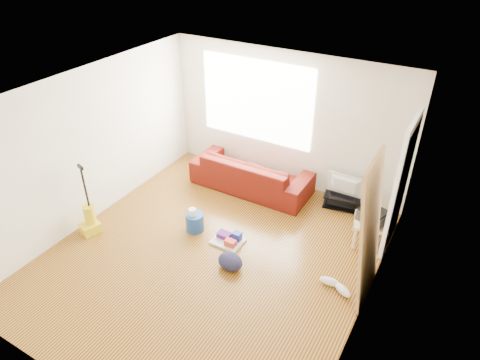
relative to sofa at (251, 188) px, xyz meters
The scene contains 13 objects.
room 2.24m from the sofa, 75.70° to the right, with size 4.51×5.01×2.51m.
sofa is the anchor object (origin of this frame).
tv_stand 1.69m from the sofa, ahead, with size 0.67×0.46×0.23m.
tv 1.74m from the sofa, ahead, with size 0.64×0.08×0.37m, color black.
side_table 2.40m from the sofa, 10.55° to the right, with size 0.61×0.61×0.41m.
printer 2.43m from the sofa, 10.55° to the right, with size 0.48×0.41×0.21m.
bucket 1.56m from the sofa, 96.97° to the right, with size 0.30×0.30×0.30m, color navy.
toilet_paper 1.59m from the sofa, 97.67° to the right, with size 0.12×0.12×0.11m, color white.
cleaning_tray 1.61m from the sofa, 73.57° to the right, with size 0.48×0.39×0.17m.
backpack 2.15m from the sofa, 69.23° to the right, with size 0.39×0.32×0.22m, color black.
sneakers 2.78m from the sofa, 36.46° to the right, with size 0.51×0.26×0.12m.
vacuum 2.92m from the sofa, 123.62° to the right, with size 0.33×0.35×1.20m.
door_panel 2.95m from the sofa, 31.51° to the right, with size 0.04×0.82×2.05m, color #996741.
Camera 1 is at (2.81, -3.99, 4.38)m, focal length 32.00 mm.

